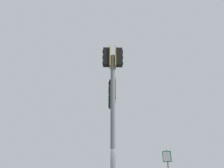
{
  "coord_description": "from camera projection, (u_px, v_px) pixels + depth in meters",
  "views": [
    {
      "loc": [
        -4.14,
        7.09,
        1.78
      ],
      "look_at": [
        -0.09,
        -1.82,
        5.89
      ],
      "focal_mm": 32.55,
      "sensor_mm": 36.0,
      "label": 1
    }
  ],
  "objects": [
    {
      "name": "signal_mast_assembly",
      "position": [
        112.0,
        94.0,
        10.0
      ],
      "size": [
        2.31,
        4.03,
        7.14
      ],
      "color": "slate",
      "rests_on": "ground"
    }
  ]
}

